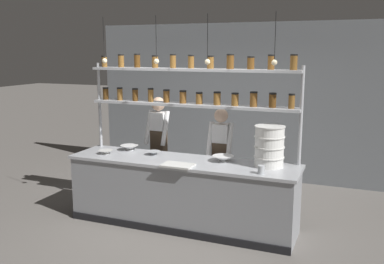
{
  "coord_description": "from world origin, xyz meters",
  "views": [
    {
      "loc": [
        2.19,
        -5.11,
        2.37
      ],
      "look_at": [
        0.07,
        0.2,
        1.27
      ],
      "focal_mm": 40.0,
      "sensor_mm": 36.0,
      "label": 1
    }
  ],
  "objects": [
    {
      "name": "prep_bowl_center_front",
      "position": [
        -0.49,
        0.13,
        0.95
      ],
      "size": [
        0.19,
        0.19,
        0.05
      ],
      "color": "#B2B7BC",
      "rests_on": "prep_counter"
    },
    {
      "name": "back_wall",
      "position": [
        0.0,
        2.6,
        1.43
      ],
      "size": [
        5.54,
        0.12,
        2.86
      ],
      "primitive_type": "cube",
      "color": "gray",
      "rests_on": "ground_plane"
    },
    {
      "name": "ground_plane",
      "position": [
        0.0,
        0.0,
        0.0
      ],
      "size": [
        40.0,
        40.0,
        0.0
      ],
      "primitive_type": "plane",
      "color": "slate"
    },
    {
      "name": "prep_counter",
      "position": [
        0.0,
        -0.0,
        0.46
      ],
      "size": [
        3.14,
        0.76,
        0.92
      ],
      "color": "gray",
      "rests_on": "ground_plane"
    },
    {
      "name": "chef_left",
      "position": [
        -0.72,
        0.76,
        0.96
      ],
      "size": [
        0.36,
        0.29,
        1.66
      ],
      "rotation": [
        0.0,
        0.0,
        -0.03
      ],
      "color": "black",
      "rests_on": "ground_plane"
    },
    {
      "name": "prep_bowl_center_back",
      "position": [
        -1.14,
        -0.08,
        0.95
      ],
      "size": [
        0.2,
        0.2,
        0.06
      ],
      "color": "silver",
      "rests_on": "prep_counter"
    },
    {
      "name": "prep_bowl_near_right",
      "position": [
        -0.95,
        0.25,
        0.96
      ],
      "size": [
        0.27,
        0.27,
        0.07
      ],
      "color": "white",
      "rests_on": "prep_counter"
    },
    {
      "name": "spice_shelf_unit",
      "position": [
        0.02,
        0.33,
        1.83
      ],
      "size": [
        3.03,
        0.28,
        2.32
      ],
      "color": "#ADAFB5",
      "rests_on": "ground_plane"
    },
    {
      "name": "chef_center",
      "position": [
        0.36,
        0.58,
        0.89
      ],
      "size": [
        0.37,
        0.29,
        1.56
      ],
      "rotation": [
        0.0,
        0.0,
        0.05
      ],
      "color": "black",
      "rests_on": "ground_plane"
    },
    {
      "name": "serving_cup_front",
      "position": [
        1.13,
        -0.25,
        0.97
      ],
      "size": [
        0.08,
        0.08,
        0.1
      ],
      "color": "#B2B7BC",
      "rests_on": "prep_counter"
    },
    {
      "name": "cutting_board",
      "position": [
        0.07,
        -0.3,
        0.93
      ],
      "size": [
        0.4,
        0.26,
        0.02
      ],
      "color": "silver",
      "rests_on": "prep_counter"
    },
    {
      "name": "prep_bowl_near_left",
      "position": [
        0.53,
        0.14,
        0.96
      ],
      "size": [
        0.29,
        0.29,
        0.08
      ],
      "color": "white",
      "rests_on": "prep_counter"
    },
    {
      "name": "container_stack",
      "position": [
        1.15,
        0.13,
        1.18
      ],
      "size": [
        0.38,
        0.38,
        0.52
      ],
      "color": "white",
      "rests_on": "prep_counter"
    },
    {
      "name": "pendant_light_row",
      "position": [
        0.01,
        0.0,
        2.25
      ],
      "size": [
        2.42,
        0.07,
        0.62
      ],
      "color": "black"
    }
  ]
}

